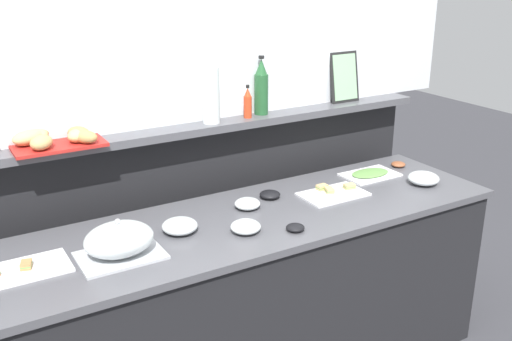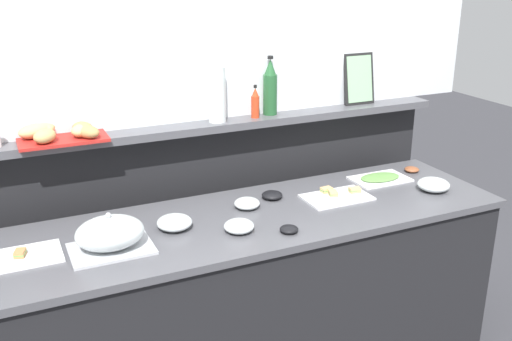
# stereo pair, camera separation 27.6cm
# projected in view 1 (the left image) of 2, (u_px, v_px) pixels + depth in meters

# --- Properties ---
(ground_plane) EXTENTS (12.00, 12.00, 0.00)m
(ground_plane) POSITION_uv_depth(u_px,v_px,m) (203.00, 320.00, 3.58)
(ground_plane) COLOR #38383D
(buffet_counter) EXTENTS (2.53, 0.71, 0.92)m
(buffet_counter) POSITION_uv_depth(u_px,v_px,m) (252.00, 301.00, 2.93)
(buffet_counter) COLOR black
(buffet_counter) RESTS_ON ground_plane
(back_ledge_unit) EXTENTS (2.69, 0.22, 1.27)m
(back_ledge_unit) POSITION_uv_depth(u_px,v_px,m) (204.00, 225.00, 3.30)
(back_ledge_unit) COLOR black
(back_ledge_unit) RESTS_ON ground_plane
(sandwich_platter_front) EXTENTS (0.37, 0.21, 0.04)m
(sandwich_platter_front) POSITION_uv_depth(u_px,v_px,m) (17.00, 271.00, 2.28)
(sandwich_platter_front) COLOR white
(sandwich_platter_front) RESTS_ON buffet_counter
(sandwich_platter_side) EXTENTS (0.34, 0.21, 0.04)m
(sandwich_platter_side) POSITION_uv_depth(u_px,v_px,m) (333.00, 193.00, 3.04)
(sandwich_platter_side) COLOR silver
(sandwich_platter_side) RESTS_ON buffet_counter
(cold_cuts_platter) EXTENTS (0.31, 0.20, 0.02)m
(cold_cuts_platter) POSITION_uv_depth(u_px,v_px,m) (370.00, 174.00, 3.31)
(cold_cuts_platter) COLOR white
(cold_cuts_platter) RESTS_ON buffet_counter
(serving_cloche) EXTENTS (0.34, 0.24, 0.17)m
(serving_cloche) POSITION_uv_depth(u_px,v_px,m) (119.00, 241.00, 2.38)
(serving_cloche) COLOR #B7BABF
(serving_cloche) RESTS_ON buffet_counter
(glass_bowl_large) EXTENTS (0.13, 0.13, 0.05)m
(glass_bowl_large) POSITION_uv_depth(u_px,v_px,m) (247.00, 204.00, 2.87)
(glass_bowl_large) COLOR silver
(glass_bowl_large) RESTS_ON buffet_counter
(glass_bowl_medium) EXTENTS (0.16, 0.16, 0.06)m
(glass_bowl_medium) POSITION_uv_depth(u_px,v_px,m) (180.00, 226.00, 2.61)
(glass_bowl_medium) COLOR silver
(glass_bowl_medium) RESTS_ON buffet_counter
(glass_bowl_small) EXTENTS (0.17, 0.17, 0.07)m
(glass_bowl_small) POSITION_uv_depth(u_px,v_px,m) (423.00, 179.00, 3.18)
(glass_bowl_small) COLOR silver
(glass_bowl_small) RESTS_ON buffet_counter
(glass_bowl_extra) EXTENTS (0.14, 0.14, 0.05)m
(glass_bowl_extra) POSITION_uv_depth(u_px,v_px,m) (246.00, 227.00, 2.62)
(glass_bowl_extra) COLOR silver
(glass_bowl_extra) RESTS_ON buffet_counter
(condiment_bowl_dark) EXTENTS (0.08, 0.08, 0.03)m
(condiment_bowl_dark) POSITION_uv_depth(u_px,v_px,m) (295.00, 228.00, 2.64)
(condiment_bowl_dark) COLOR black
(condiment_bowl_dark) RESTS_ON buffet_counter
(condiment_bowl_teal) EXTENTS (0.08, 0.08, 0.03)m
(condiment_bowl_teal) POSITION_uv_depth(u_px,v_px,m) (398.00, 164.00, 3.45)
(condiment_bowl_teal) COLOR brown
(condiment_bowl_teal) RESTS_ON buffet_counter
(condiment_bowl_cream) EXTENTS (0.11, 0.11, 0.04)m
(condiment_bowl_cream) POSITION_uv_depth(u_px,v_px,m) (270.00, 195.00, 3.00)
(condiment_bowl_cream) COLOR black
(condiment_bowl_cream) RESTS_ON buffet_counter
(wine_bottle_green) EXTENTS (0.08, 0.08, 0.32)m
(wine_bottle_green) POSITION_uv_depth(u_px,v_px,m) (261.00, 88.00, 3.17)
(wine_bottle_green) COLOR #23562D
(wine_bottle_green) RESTS_ON back_ledge_unit
(hot_sauce_bottle) EXTENTS (0.04, 0.04, 0.18)m
(hot_sauce_bottle) POSITION_uv_depth(u_px,v_px,m) (248.00, 104.00, 3.12)
(hot_sauce_bottle) COLOR red
(hot_sauce_bottle) RESTS_ON back_ledge_unit
(bread_basket) EXTENTS (0.41, 0.30, 0.08)m
(bread_basket) POSITION_uv_depth(u_px,v_px,m) (52.00, 138.00, 2.65)
(bread_basket) COLOR #B2231E
(bread_basket) RESTS_ON back_ledge_unit
(framed_picture) EXTENTS (0.19, 0.06, 0.29)m
(framed_picture) POSITION_uv_depth(u_px,v_px,m) (344.00, 77.00, 3.45)
(framed_picture) COLOR black
(framed_picture) RESTS_ON back_ledge_unit
(water_carafe) EXTENTS (0.09, 0.09, 0.29)m
(water_carafe) POSITION_uv_depth(u_px,v_px,m) (211.00, 95.00, 2.99)
(water_carafe) COLOR silver
(water_carafe) RESTS_ON back_ledge_unit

